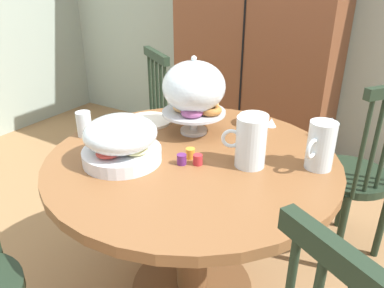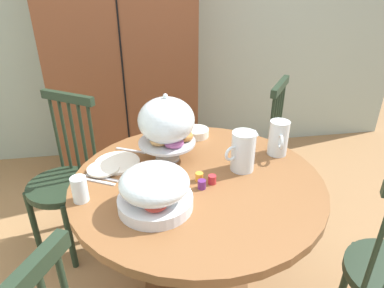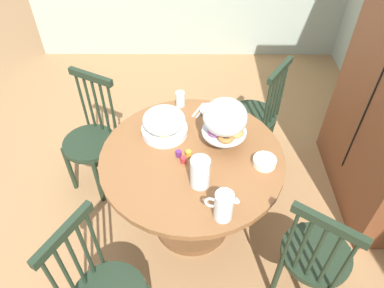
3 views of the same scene
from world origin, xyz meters
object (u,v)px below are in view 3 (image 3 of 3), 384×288
Objects in this scene: dining_table at (192,179)px; milk_pitcher at (200,173)px; cereal_bowl at (265,162)px; windsor_chair_far_side at (92,141)px; fruit_platter_covered at (164,123)px; china_plate_large at (220,117)px; orange_juice_pitcher at (223,207)px; drinking_glass at (180,99)px; china_plate_small at (210,110)px; pastry_stand_with_dome at (225,119)px; windsor_chair_by_cabinet at (314,257)px; windsor_chair_facing_door at (255,117)px.

milk_pitcher is (0.22, 0.05, 0.31)m from dining_table.
dining_table is 8.18× the size of cereal_bowl.
windsor_chair_far_side is 0.73m from fruit_platter_covered.
milk_pitcher reaches higher than china_plate_large.
orange_juice_pitcher reaches higher than drinking_glass.
fruit_platter_covered is at bearing -17.38° from drinking_glass.
china_plate_small is at bearing -133.41° from china_plate_large.
orange_juice_pitcher is (0.56, -0.04, -0.11)m from pastry_stand_with_dome.
milk_pitcher reaches higher than orange_juice_pitcher.
china_plate_large is at bearing 166.05° from milk_pitcher.
windsor_chair_by_cabinet reaches higher than cereal_bowl.
pastry_stand_with_dome is 2.46× the size of cereal_bowl.
windsor_chair_far_side is 1.12m from pastry_stand_with_dome.
windsor_chair_far_side reaches higher than orange_juice_pitcher.
china_plate_large is 2.00× the size of drinking_glass.
china_plate_small is (-0.31, -0.07, -0.18)m from pastry_stand_with_dome.
windsor_chair_far_side is 1.10m from milk_pitcher.
windsor_chair_by_cabinet is 1.20m from fruit_platter_covered.
milk_pitcher is (0.43, 0.23, 0.00)m from fruit_platter_covered.
windsor_chair_by_cabinet is at bearing 57.17° from windsor_chair_far_side.
drinking_glass is at bearing -170.28° from dining_table.
orange_juice_pitcher is at bearing 46.85° from windsor_chair_far_side.
orange_juice_pitcher is 1.30× the size of cereal_bowl.
china_plate_large is (0.06, 0.96, 0.29)m from windsor_chair_far_side.
fruit_platter_covered is 0.41m from china_plate_large.
milk_pitcher is at bearing 11.84° from dining_table.
windsor_chair_by_cabinet is at bearing 31.16° from china_plate_small.
dining_table is 6.31× the size of orange_juice_pitcher.
china_plate_small is 0.23m from drinking_glass.
fruit_platter_covered reaches higher than cereal_bowl.
windsor_chair_far_side is 1.33m from cereal_bowl.
pastry_stand_with_dome is at bearing 176.33° from orange_juice_pitcher.
windsor_chair_far_side is (-0.94, -1.46, 0.00)m from windsor_chair_by_cabinet.
milk_pitcher is at bearing 10.38° from drinking_glass.
milk_pitcher is at bearing 28.01° from fruit_platter_covered.
orange_juice_pitcher is 0.47m from cereal_bowl.
cereal_bowl reaches higher than china_plate_small.
orange_juice_pitcher is 1.65× the size of drinking_glass.
windsor_chair_facing_door is at bearing 126.81° from china_plate_small.
drinking_glass is at bearing 96.52° from windsor_chair_far_side.
windsor_chair_by_cabinet is 3.25× the size of fruit_platter_covered.
dining_table is at bearing 60.98° from windsor_chair_far_side.
dining_table is 3.33× the size of pastry_stand_with_dome.
china_plate_large is 0.09m from china_plate_small.
windsor_chair_facing_door is 4.43× the size of china_plate_large.
orange_juice_pitcher is 0.88m from china_plate_small.
windsor_chair_facing_door is 5.10× the size of milk_pitcher.
pastry_stand_with_dome is 0.37m from china_plate_small.
windsor_chair_facing_door is (-0.71, 0.51, -0.06)m from dining_table.
windsor_chair_facing_door is at bearing 163.48° from orange_juice_pitcher.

